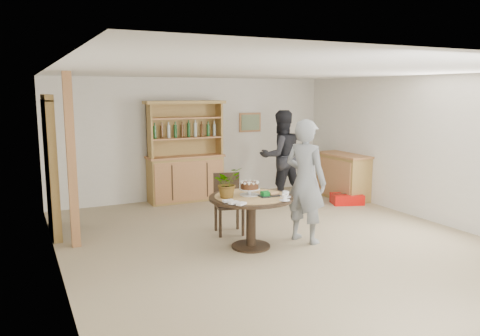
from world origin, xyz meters
name	(u,v)px	position (x,y,z in m)	size (l,w,h in m)	color
ground	(279,244)	(0.00, 0.00, 0.00)	(7.00, 7.00, 0.00)	tan
room_shell	(280,126)	(0.00, 0.01, 1.74)	(6.04, 7.04, 2.52)	white
doorway	(50,164)	(-2.93, 2.00, 1.11)	(0.13, 1.10, 2.18)	black
pine_post	(71,161)	(-2.70, 1.20, 1.25)	(0.12, 0.12, 2.50)	#B77E4D
hutch	(185,168)	(-0.30, 3.24, 0.69)	(1.62, 0.54, 2.04)	#B08B4A
sideboard	(343,176)	(2.74, 2.00, 0.47)	(0.54, 1.26, 0.94)	#B08B4A
dining_table	(251,206)	(-0.44, 0.05, 0.60)	(1.20, 1.20, 0.76)	black
dining_chair	(228,199)	(-0.42, 0.88, 0.54)	(0.50, 0.50, 0.95)	black
birthday_cake	(249,187)	(-0.44, 0.10, 0.88)	(0.30, 0.30, 0.20)	white
flower_vase	(227,183)	(-0.79, 0.10, 0.97)	(0.38, 0.33, 0.42)	#3F7233
gift_tray	(269,194)	(-0.22, -0.07, 0.79)	(0.30, 0.20, 0.08)	black
coffee_cup_a	(286,194)	(-0.04, -0.23, 0.80)	(0.15, 0.15, 0.09)	white
coffee_cup_b	(285,198)	(-0.16, -0.40, 0.79)	(0.15, 0.15, 0.08)	white
napkins	(234,202)	(-0.85, -0.26, 0.77)	(0.24, 0.33, 0.03)	white
teen_boy	(305,181)	(0.41, -0.05, 0.92)	(0.67, 0.44, 1.83)	gray
adult_person	(281,156)	(1.43, 2.35, 0.93)	(0.90, 0.70, 1.85)	black
red_suitcase	(347,199)	(2.50, 1.55, 0.10)	(0.70, 0.58, 0.21)	red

